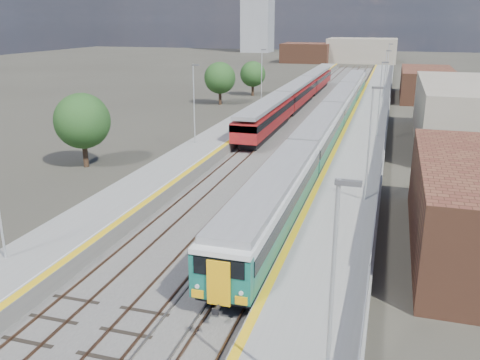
% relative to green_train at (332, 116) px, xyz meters
% --- Properties ---
extents(ground, '(320.00, 320.00, 0.00)m').
position_rel_green_train_xyz_m(ground, '(-1.50, 4.03, -2.17)').
color(ground, '#47443A').
rests_on(ground, ground).
extents(ballast_bed, '(10.50, 155.00, 0.06)m').
position_rel_green_train_xyz_m(ballast_bed, '(-3.75, 6.53, -2.14)').
color(ballast_bed, '#565451').
rests_on(ballast_bed, ground).
extents(tracks, '(8.96, 160.00, 0.17)m').
position_rel_green_train_xyz_m(tracks, '(-3.15, 8.20, -2.06)').
color(tracks, '#4C3323').
rests_on(tracks, ground).
extents(platform_right, '(4.70, 155.00, 8.52)m').
position_rel_green_train_xyz_m(platform_right, '(3.78, 6.52, -1.63)').
color(platform_right, slate).
rests_on(platform_right, ground).
extents(platform_left, '(4.30, 155.00, 8.52)m').
position_rel_green_train_xyz_m(platform_left, '(-10.55, 6.52, -1.65)').
color(platform_left, slate).
rests_on(platform_left, ground).
extents(buildings, '(72.00, 185.50, 40.00)m').
position_rel_green_train_xyz_m(buildings, '(-19.62, 92.63, 8.54)').
color(buildings, brown).
rests_on(buildings, ground).
extents(green_train, '(2.80, 77.91, 3.08)m').
position_rel_green_train_xyz_m(green_train, '(0.00, 0.00, 0.00)').
color(green_train, black).
rests_on(green_train, ground).
extents(red_train, '(2.80, 56.85, 3.54)m').
position_rel_green_train_xyz_m(red_train, '(-7.00, 16.95, -0.08)').
color(red_train, black).
rests_on(red_train, ground).
extents(tree_a, '(4.80, 4.80, 6.51)m').
position_rel_green_train_xyz_m(tree_a, '(-19.14, -19.32, 1.93)').
color(tree_a, '#382619').
rests_on(tree_a, ground).
extents(tree_b, '(4.72, 4.72, 6.40)m').
position_rel_green_train_xyz_m(tree_b, '(-18.79, 16.48, 1.86)').
color(tree_b, '#382619').
rests_on(tree_b, ground).
extents(tree_c, '(4.27, 4.27, 5.78)m').
position_rel_green_train_xyz_m(tree_c, '(-16.53, 27.03, 1.47)').
color(tree_c, '#382619').
rests_on(tree_c, ground).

